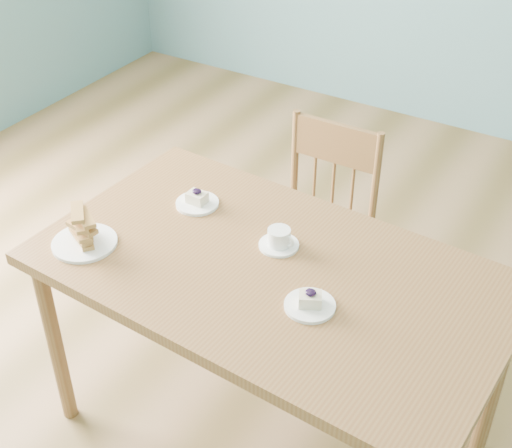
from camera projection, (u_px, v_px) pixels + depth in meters
name	position (u px, v px, depth m)	size (l,w,h in m)	color
room	(294.00, 62.00, 1.62)	(5.01, 5.01, 2.71)	#946C45
dining_table	(271.00, 286.00, 2.06)	(1.39, 0.84, 0.72)	brown
dining_chair	(317.00, 228.00, 2.69)	(0.37, 0.35, 0.81)	brown
cheesecake_plate_near	(310.00, 303.00, 1.87)	(0.14, 0.14, 0.06)	white
cheesecake_plate_far	(197.00, 201.00, 2.27)	(0.14, 0.14, 0.06)	white
coffee_cup	(279.00, 239.00, 2.08)	(0.12, 0.12, 0.06)	white
biscotti_plate	(83.00, 233.00, 2.08)	(0.19, 0.19, 0.12)	white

